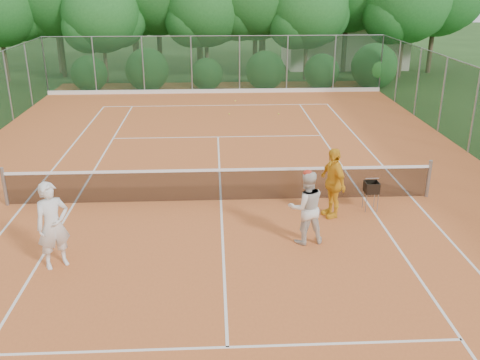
% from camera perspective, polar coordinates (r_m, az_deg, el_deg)
% --- Properties ---
extents(ground, '(120.00, 120.00, 0.00)m').
position_cam_1_polar(ground, '(15.17, -2.05, -2.29)').
color(ground, '#1F4016').
rests_on(ground, ground).
extents(clay_court, '(18.00, 36.00, 0.02)m').
position_cam_1_polar(clay_court, '(15.16, -2.05, -2.26)').
color(clay_court, '#C7652E').
rests_on(clay_court, ground).
extents(club_building, '(8.00, 5.00, 3.00)m').
position_cam_1_polar(club_building, '(39.28, 10.92, 14.07)').
color(club_building, beige).
rests_on(club_building, ground).
extents(tennis_net, '(11.97, 0.10, 1.10)m').
position_cam_1_polar(tennis_net, '(14.97, -2.08, -0.42)').
color(tennis_net, gray).
rests_on(tennis_net, clay_court).
extents(player_white, '(0.85, 0.78, 1.95)m').
position_cam_1_polar(player_white, '(12.14, -19.34, -4.58)').
color(player_white, silver).
rests_on(player_white, clay_court).
extents(player_center_grp, '(0.96, 0.80, 1.83)m').
position_cam_1_polar(player_center_grp, '(12.60, 7.07, -2.89)').
color(player_center_grp, silver).
rests_on(player_center_grp, clay_court).
extents(player_yellow, '(0.77, 1.18, 1.87)m').
position_cam_1_polar(player_yellow, '(14.09, 9.86, -0.27)').
color(player_yellow, gold).
rests_on(player_yellow, clay_court).
extents(ball_hopper, '(0.35, 0.35, 0.81)m').
position_cam_1_polar(ball_hopper, '(14.76, 13.85, -0.81)').
color(ball_hopper, gray).
rests_on(ball_hopper, clay_court).
extents(stray_ball_a, '(0.07, 0.07, 0.07)m').
position_cam_1_polar(stray_ball_a, '(24.68, -1.16, 7.07)').
color(stray_ball_a, '#CFD732').
rests_on(stray_ball_a, clay_court).
extents(stray_ball_b, '(0.07, 0.07, 0.07)m').
position_cam_1_polar(stray_ball_b, '(27.35, -0.51, 8.45)').
color(stray_ball_b, yellow).
rests_on(stray_ball_b, clay_court).
extents(stray_ball_c, '(0.07, 0.07, 0.07)m').
position_cam_1_polar(stray_ball_c, '(24.72, 4.13, 7.04)').
color(stray_ball_c, gold).
rests_on(stray_ball_c, clay_court).
extents(court_markings, '(11.03, 23.83, 0.01)m').
position_cam_1_polar(court_markings, '(15.16, -2.06, -2.21)').
color(court_markings, white).
rests_on(court_markings, clay_court).
extents(fence_back, '(18.07, 0.07, 3.00)m').
position_cam_1_polar(fence_back, '(29.28, -2.62, 12.19)').
color(fence_back, '#19381E').
rests_on(fence_back, clay_court).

